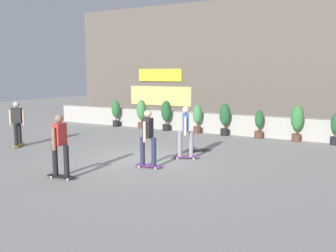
{
  "coord_description": "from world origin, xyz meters",
  "views": [
    {
      "loc": [
        5.94,
        -9.68,
        2.76
      ],
      "look_at": [
        0.0,
        1.5,
        0.9
      ],
      "focal_mm": 39.13,
      "sensor_mm": 36.0,
      "label": 1
    }
  ],
  "objects_px": {
    "potted_plant_7": "(336,128)",
    "skateboard_near_camera": "(199,150)",
    "potted_plant_1": "(141,112)",
    "potted_plant_2": "(166,113)",
    "potted_plant_0": "(116,112)",
    "skater_far_right": "(17,122)",
    "skater_mid_plaza": "(148,136)",
    "potted_plant_6": "(297,120)",
    "skater_foreground": "(60,143)",
    "potted_plant_5": "(259,124)",
    "potted_plant_4": "(225,117)",
    "potted_plant_3": "(197,117)",
    "skater_by_wall_right": "(186,130)"
  },
  "relations": [
    {
      "from": "potted_plant_0",
      "to": "potted_plant_3",
      "type": "distance_m",
      "value": 4.54
    },
    {
      "from": "skater_far_right",
      "to": "skateboard_near_camera",
      "type": "xyz_separation_m",
      "value": [
        6.33,
        2.35,
        -0.88
      ]
    },
    {
      "from": "potted_plant_5",
      "to": "skater_by_wall_right",
      "type": "bearing_deg",
      "value": -103.57
    },
    {
      "from": "potted_plant_4",
      "to": "skateboard_near_camera",
      "type": "distance_m",
      "value": 3.7
    },
    {
      "from": "potted_plant_7",
      "to": "skater_far_right",
      "type": "distance_m",
      "value": 12.05
    },
    {
      "from": "potted_plant_4",
      "to": "skater_far_right",
      "type": "height_order",
      "value": "skater_far_right"
    },
    {
      "from": "potted_plant_3",
      "to": "skater_by_wall_right",
      "type": "height_order",
      "value": "skater_by_wall_right"
    },
    {
      "from": "potted_plant_7",
      "to": "potted_plant_5",
      "type": "bearing_deg",
      "value": 180.0
    },
    {
      "from": "potted_plant_7",
      "to": "potted_plant_2",
      "type": "bearing_deg",
      "value": 180.0
    },
    {
      "from": "potted_plant_5",
      "to": "skater_mid_plaza",
      "type": "distance_m",
      "value": 6.53
    },
    {
      "from": "skater_foreground",
      "to": "potted_plant_1",
      "type": "bearing_deg",
      "value": 108.24
    },
    {
      "from": "potted_plant_1",
      "to": "potted_plant_2",
      "type": "distance_m",
      "value": 1.39
    },
    {
      "from": "potted_plant_0",
      "to": "skater_by_wall_right",
      "type": "bearing_deg",
      "value": -37.67
    },
    {
      "from": "potted_plant_0",
      "to": "skater_by_wall_right",
      "type": "relative_size",
      "value": 0.79
    },
    {
      "from": "potted_plant_5",
      "to": "potted_plant_1",
      "type": "bearing_deg",
      "value": -180.0
    },
    {
      "from": "potted_plant_5",
      "to": "skater_foreground",
      "type": "distance_m",
      "value": 8.89
    },
    {
      "from": "potted_plant_3",
      "to": "potted_plant_4",
      "type": "bearing_deg",
      "value": -0.0
    },
    {
      "from": "skateboard_near_camera",
      "to": "skater_foreground",
      "type": "bearing_deg",
      "value": -111.76
    },
    {
      "from": "skater_far_right",
      "to": "potted_plant_7",
      "type": "bearing_deg",
      "value": 29.66
    },
    {
      "from": "potted_plant_0",
      "to": "potted_plant_1",
      "type": "xyz_separation_m",
      "value": [
        1.53,
        0.0,
        0.06
      ]
    },
    {
      "from": "potted_plant_4",
      "to": "skater_by_wall_right",
      "type": "bearing_deg",
      "value": -85.76
    },
    {
      "from": "skater_foreground",
      "to": "potted_plant_0",
      "type": "bearing_deg",
      "value": 117.18
    },
    {
      "from": "potted_plant_0",
      "to": "potted_plant_7",
      "type": "bearing_deg",
      "value": 0.0
    },
    {
      "from": "potted_plant_0",
      "to": "skater_mid_plaza",
      "type": "height_order",
      "value": "skater_mid_plaza"
    },
    {
      "from": "potted_plant_0",
      "to": "potted_plant_7",
      "type": "xyz_separation_m",
      "value": [
        10.3,
        0.0,
        -0.09
      ]
    },
    {
      "from": "potted_plant_1",
      "to": "potted_plant_2",
      "type": "height_order",
      "value": "potted_plant_2"
    },
    {
      "from": "potted_plant_1",
      "to": "skater_far_right",
      "type": "bearing_deg",
      "value": -105.93
    },
    {
      "from": "skater_mid_plaza",
      "to": "skateboard_near_camera",
      "type": "relative_size",
      "value": 2.3
    },
    {
      "from": "potted_plant_6",
      "to": "skateboard_near_camera",
      "type": "xyz_separation_m",
      "value": [
        -2.72,
        -3.61,
        -0.8
      ]
    },
    {
      "from": "skater_mid_plaza",
      "to": "potted_plant_5",
      "type": "bearing_deg",
      "value": 75.43
    },
    {
      "from": "potted_plant_7",
      "to": "skateboard_near_camera",
      "type": "xyz_separation_m",
      "value": [
        -4.14,
        -3.61,
        -0.6
      ]
    },
    {
      "from": "skater_mid_plaza",
      "to": "potted_plant_2",
      "type": "bearing_deg",
      "value": 113.88
    },
    {
      "from": "potted_plant_7",
      "to": "skater_foreground",
      "type": "relative_size",
      "value": 0.73
    },
    {
      "from": "potted_plant_2",
      "to": "potted_plant_3",
      "type": "relative_size",
      "value": 1.09
    },
    {
      "from": "potted_plant_6",
      "to": "skater_far_right",
      "type": "xyz_separation_m",
      "value": [
        -9.05,
        -5.96,
        0.08
      ]
    },
    {
      "from": "potted_plant_2",
      "to": "potted_plant_4",
      "type": "xyz_separation_m",
      "value": [
        2.92,
        -0.0,
        -0.01
      ]
    },
    {
      "from": "potted_plant_4",
      "to": "skateboard_near_camera",
      "type": "relative_size",
      "value": 1.93
    },
    {
      "from": "potted_plant_3",
      "to": "skater_mid_plaza",
      "type": "height_order",
      "value": "skater_mid_plaza"
    },
    {
      "from": "skater_far_right",
      "to": "potted_plant_2",
      "type": "bearing_deg",
      "value": 62.56
    },
    {
      "from": "potted_plant_2",
      "to": "skater_far_right",
      "type": "relative_size",
      "value": 0.85
    },
    {
      "from": "potted_plant_6",
      "to": "potted_plant_7",
      "type": "bearing_deg",
      "value": 0.0
    },
    {
      "from": "potted_plant_4",
      "to": "potted_plant_5",
      "type": "bearing_deg",
      "value": 0.0
    },
    {
      "from": "potted_plant_6",
      "to": "skateboard_near_camera",
      "type": "height_order",
      "value": "potted_plant_6"
    },
    {
      "from": "skater_mid_plaza",
      "to": "skateboard_near_camera",
      "type": "distance_m",
      "value": 2.87
    },
    {
      "from": "potted_plant_1",
      "to": "skateboard_near_camera",
      "type": "distance_m",
      "value": 5.92
    },
    {
      "from": "potted_plant_0",
      "to": "skateboard_near_camera",
      "type": "relative_size",
      "value": 1.82
    },
    {
      "from": "potted_plant_4",
      "to": "skater_by_wall_right",
      "type": "distance_m",
      "value": 4.81
    },
    {
      "from": "potted_plant_6",
      "to": "potted_plant_7",
      "type": "distance_m",
      "value": 1.43
    },
    {
      "from": "skater_foreground",
      "to": "potted_plant_3",
      "type": "bearing_deg",
      "value": 88.2
    },
    {
      "from": "potted_plant_3",
      "to": "potted_plant_1",
      "type": "bearing_deg",
      "value": -180.0
    }
  ]
}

